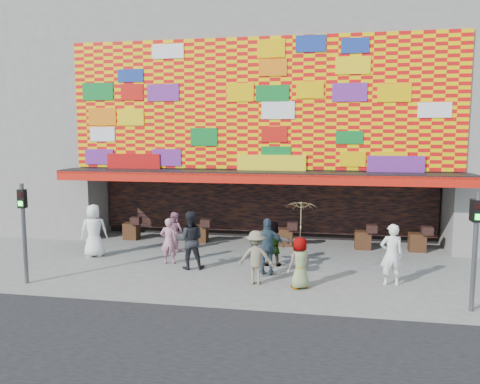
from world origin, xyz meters
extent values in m
plane|color=slate|center=(0.00, 0.00, 0.00)|extent=(90.00, 90.00, 0.00)
cube|color=gray|center=(0.00, 8.00, 6.50)|extent=(15.00, 8.00, 7.00)
cube|color=black|center=(0.00, 9.00, 1.50)|extent=(15.00, 6.00, 3.00)
cube|color=gray|center=(-7.30, 5.00, 1.50)|extent=(0.40, 2.00, 3.00)
cube|color=gray|center=(7.30, 5.00, 1.50)|extent=(0.40, 2.00, 3.00)
cube|color=black|center=(0.00, 3.40, 3.00)|extent=(15.20, 1.60, 0.12)
cube|color=red|center=(0.00, 2.62, 2.85)|extent=(15.20, 0.04, 0.35)
cube|color=#FFCA00|center=(0.00, 3.96, 5.55)|extent=(14.80, 0.08, 4.90)
cube|color=black|center=(0.00, 5.85, 1.55)|extent=(14.00, 0.25, 2.50)
cube|color=gray|center=(-13.00, 8.00, 6.00)|extent=(11.00, 8.00, 12.00)
cylinder|color=#59595B|center=(-6.20, -1.50, 1.50)|extent=(0.12, 0.12, 3.00)
cube|color=black|center=(-6.20, -1.50, 2.55)|extent=(0.22, 0.18, 0.55)
cube|color=black|center=(-6.20, -1.59, 2.68)|extent=(0.14, 0.02, 0.14)
cube|color=#19E533|center=(-6.20, -1.59, 2.42)|extent=(0.14, 0.02, 0.14)
cylinder|color=#59595B|center=(6.20, -1.50, 1.50)|extent=(0.12, 0.12, 3.00)
cube|color=black|center=(6.20, -1.50, 2.55)|extent=(0.22, 0.18, 0.55)
cube|color=black|center=(6.20, -1.59, 2.68)|extent=(0.14, 0.02, 0.14)
cube|color=#19E533|center=(6.20, -1.59, 2.42)|extent=(0.14, 0.02, 0.14)
imported|color=white|center=(-5.68, 1.71, 0.96)|extent=(1.10, 0.91, 1.92)
imported|color=#BA788D|center=(-2.71, 1.30, 0.79)|extent=(0.63, 0.47, 1.59)
imported|color=black|center=(-1.82, 0.86, 0.96)|extent=(1.09, 0.94, 1.92)
imported|color=#7A7158|center=(0.54, -0.32, 0.80)|extent=(1.08, 0.67, 1.60)
imported|color=#314556|center=(0.77, 0.64, 0.90)|extent=(1.11, 0.59, 1.80)
imported|color=gray|center=(0.82, 1.70, 0.77)|extent=(1.44, 0.50, 1.53)
imported|color=gray|center=(1.85, -0.50, 0.75)|extent=(0.87, 0.82, 1.50)
imported|color=white|center=(4.48, 0.29, 0.91)|extent=(0.72, 0.52, 1.83)
imported|color=#C17D96|center=(-3.08, 3.04, 0.75)|extent=(0.91, 0.84, 1.50)
imported|color=beige|center=(1.85, -0.50, 2.12)|extent=(1.17, 1.18, 0.84)
cylinder|color=#4C3326|center=(1.85, -0.50, 1.25)|extent=(0.02, 0.02, 1.00)
camera|label=1|loc=(2.49, -13.67, 4.43)|focal=35.00mm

